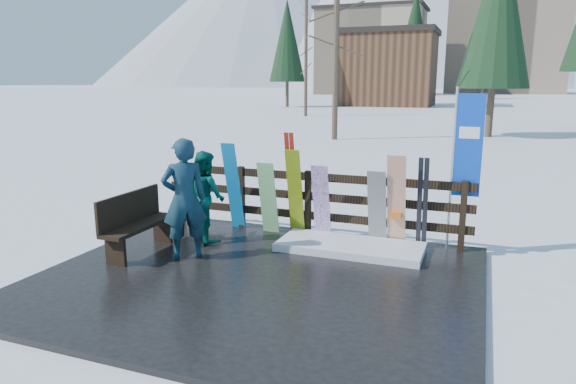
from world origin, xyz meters
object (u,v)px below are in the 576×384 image
at_px(snowboard_1, 268,198).
at_px(bench, 136,221).
at_px(snowboard_4, 377,208).
at_px(rental_flag, 465,152).
at_px(person_back, 206,196).
at_px(snowboard_2, 295,193).
at_px(snowboard_0, 233,187).
at_px(snowboard_5, 396,202).
at_px(person_front, 184,199).
at_px(snowboard_3, 321,202).

bearing_deg(snowboard_1, bench, -132.58).
xyz_separation_m(bench, snowboard_4, (3.50, 1.69, 0.13)).
xyz_separation_m(bench, rental_flag, (4.78, 1.96, 1.09)).
relative_size(snowboard_1, snowboard_4, 1.01).
bearing_deg(rental_flag, person_back, -166.23).
xyz_separation_m(snowboard_2, snowboard_4, (1.43, 0.00, -0.14)).
bearing_deg(person_back, snowboard_2, -118.10).
bearing_deg(snowboard_2, person_back, -151.76).
height_order(bench, snowboard_2, snowboard_2).
distance_m(snowboard_0, snowboard_1, 0.70).
height_order(bench, snowboard_1, snowboard_1).
xyz_separation_m(snowboard_2, snowboard_5, (1.74, 0.00, -0.00)).
height_order(bench, person_front, person_front).
distance_m(snowboard_5, rental_flag, 1.31).
xyz_separation_m(snowboard_0, snowboard_5, (2.93, 0.00, -0.03)).
distance_m(bench, snowboard_5, 4.17).
bearing_deg(person_back, bench, 87.19).
relative_size(snowboard_1, person_front, 0.72).
xyz_separation_m(snowboard_4, person_front, (-2.62, -1.63, 0.29)).
distance_m(bench, snowboard_4, 3.89).
height_order(snowboard_4, snowboard_5, snowboard_5).
xyz_separation_m(snowboard_2, person_front, (-1.19, -1.63, 0.15)).
relative_size(snowboard_3, rental_flag, 0.52).
bearing_deg(snowboard_0, rental_flag, 3.95).
bearing_deg(snowboard_0, bench, -117.30).
relative_size(bench, snowboard_2, 0.94).
xyz_separation_m(snowboard_3, snowboard_4, (0.96, -0.00, -0.02)).
distance_m(snowboard_5, person_front, 3.36).
relative_size(bench, snowboard_1, 1.12).
bearing_deg(snowboard_5, snowboard_4, -180.00).
distance_m(snowboard_0, person_front, 1.64).
height_order(snowboard_4, person_back, person_back).
height_order(bench, snowboard_0, snowboard_0).
bearing_deg(snowboard_1, snowboard_4, -0.00).
height_order(snowboard_2, rental_flag, rental_flag).
xyz_separation_m(bench, person_back, (0.71, 0.97, 0.26)).
relative_size(snowboard_0, rental_flag, 0.64).
relative_size(snowboard_0, snowboard_5, 1.04).
xyz_separation_m(bench, snowboard_0, (0.87, 1.69, 0.30)).
bearing_deg(snowboard_4, rental_flag, 11.87).
bearing_deg(rental_flag, snowboard_3, -173.13).
bearing_deg(snowboard_1, person_front, -112.67).
bearing_deg(snowboard_1, rental_flag, 4.79).
bearing_deg(snowboard_3, rental_flag, 6.87).
relative_size(bench, snowboard_0, 0.90).
height_order(snowboard_3, person_front, person_front).
relative_size(snowboard_0, snowboard_2, 1.04).
bearing_deg(person_front, snowboard_5, 167.91).
distance_m(snowboard_4, person_front, 3.10).
relative_size(snowboard_2, person_front, 0.86).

